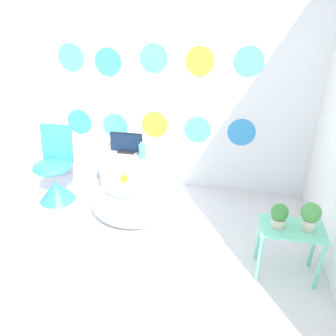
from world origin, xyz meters
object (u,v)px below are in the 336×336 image
potted_plant_left (279,215)px  bathtub (130,203)px  vase (142,151)px  potted_plant_right (311,215)px  tv (126,144)px  chair (55,178)px

potted_plant_left → bathtub: bearing=161.9°
vase → potted_plant_right: potted_plant_right is taller
tv → potted_plant_right: (1.85, -1.14, 0.02)m
bathtub → potted_plant_left: potted_plant_left is taller
vase → potted_plant_right: 1.92m
chair → vase: chair is taller
chair → tv: bearing=30.1°
chair → potted_plant_right: 2.70m
chair → potted_plant_right: (2.59, -0.72, 0.33)m
potted_plant_right → bathtub: bearing=164.5°
bathtub → tv: 0.82m
vase → tv: bearing=151.7°
tv → vase: (0.23, -0.12, -0.02)m
bathtub → chair: (-0.98, 0.27, 0.04)m
chair → tv: (0.73, 0.43, 0.31)m
tv → potted_plant_left: 1.99m
vase → potted_plant_left: vase is taller
bathtub → tv: bearing=109.7°
chair → potted_plant_left: chair is taller
chair → tv: size_ratio=2.20×
tv → potted_plant_left: size_ratio=1.97×
bathtub → vase: size_ratio=4.27×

